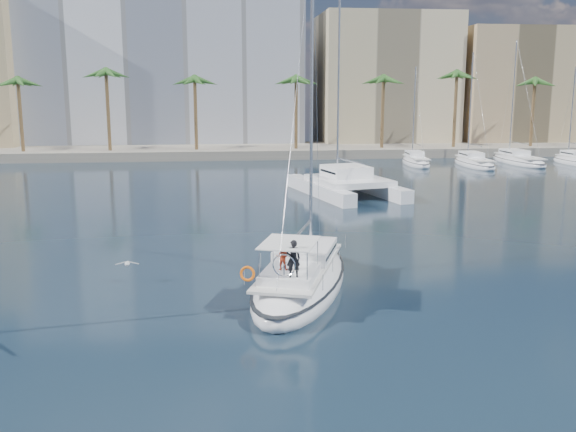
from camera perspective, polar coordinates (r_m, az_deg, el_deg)
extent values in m
plane|color=black|center=(29.61, 1.73, -6.55)|extent=(160.00, 160.00, 0.00)
cube|color=gray|center=(89.39, -3.87, 5.81)|extent=(120.00, 14.00, 1.20)
cube|color=white|center=(101.33, -11.31, 13.85)|extent=(42.00, 16.00, 28.00)
cube|color=beige|center=(101.31, 8.60, 11.68)|extent=(20.00, 14.00, 20.00)
cube|color=tan|center=(106.39, 19.51, 10.60)|extent=(18.00, 12.00, 18.00)
cylinder|color=brown|center=(85.08, -3.79, 8.68)|extent=(0.44, 0.44, 10.50)
sphere|color=#2B5920|center=(85.00, -3.83, 12.22)|extent=(3.60, 3.60, 3.60)
cylinder|color=brown|center=(93.12, 17.84, 8.39)|extent=(0.44, 0.44, 10.50)
sphere|color=#2B5920|center=(93.05, 18.04, 11.62)|extent=(3.60, 3.60, 3.60)
ellipsoid|color=white|center=(29.33, 1.16, -6.01)|extent=(7.09, 11.93, 2.36)
ellipsoid|color=black|center=(29.23, 1.16, -5.38)|extent=(7.15, 12.05, 0.18)
cube|color=silver|center=(28.87, 1.08, -4.44)|extent=(5.18, 8.90, 0.12)
cube|color=white|center=(30.02, 1.57, -3.12)|extent=(3.50, 4.30, 0.60)
cube|color=black|center=(30.02, 1.57, -3.08)|extent=(3.38, 3.90, 0.14)
cylinder|color=#B7BABF|center=(30.37, 2.11, 10.69)|extent=(0.15, 0.15, 14.91)
cylinder|color=#B7BABF|center=(28.80, 1.22, -1.28)|extent=(1.58, 4.38, 0.11)
cube|color=white|center=(26.75, 0.17, -5.19)|extent=(2.96, 3.39, 0.36)
cube|color=white|center=(26.29, 0.12, -2.39)|extent=(2.96, 3.39, 0.04)
torus|color=silver|center=(25.53, -0.35, -4.42)|extent=(0.92, 0.36, 0.96)
torus|color=#EC600C|center=(25.54, -3.62, -5.14)|extent=(0.66, 0.39, 0.64)
imported|color=black|center=(25.51, 0.48, -3.80)|extent=(0.56, 0.37, 1.53)
imported|color=#A43019|center=(26.60, -0.51, -3.68)|extent=(0.62, 0.55, 1.07)
cube|color=white|center=(55.02, 2.79, 2.36)|extent=(4.06, 12.38, 1.10)
cube|color=white|center=(57.13, 7.44, 2.61)|extent=(4.06, 12.38, 1.10)
cube|color=white|center=(55.37, 5.44, 3.16)|extent=(7.06, 7.96, 0.50)
cube|color=white|center=(55.83, 5.18, 3.96)|extent=(4.19, 4.42, 1.00)
cube|color=black|center=(55.82, 5.18, 4.01)|extent=(4.10, 3.95, 0.18)
cylinder|color=#B7BABF|center=(57.08, 4.51, 11.97)|extent=(0.18, 0.18, 16.59)
ellipsoid|color=silver|center=(31.11, -14.10, -4.13)|extent=(0.23, 0.43, 0.21)
sphere|color=silver|center=(31.30, -14.06, -4.00)|extent=(0.11, 0.11, 0.11)
cube|color=gray|center=(31.15, -14.67, -4.08)|extent=(0.50, 0.18, 0.12)
cube|color=gray|center=(31.06, -13.54, -4.07)|extent=(0.50, 0.18, 0.12)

